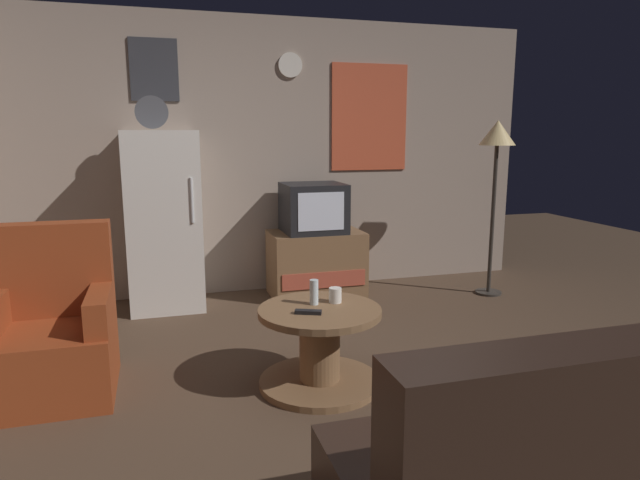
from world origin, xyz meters
TOP-DOWN VIEW (x-y plane):
  - ground_plane at (0.00, 0.00)m, footprint 12.00×12.00m
  - wall_with_art at (0.01, 2.45)m, footprint 5.20×0.12m
  - fridge at (-0.94, 2.10)m, footprint 0.60×0.62m
  - tv_stand at (0.39, 2.07)m, footprint 0.84×0.53m
  - crt_tv at (0.36, 2.06)m, footprint 0.54×0.51m
  - standing_lamp at (1.95, 1.65)m, footprint 0.32×0.32m
  - coffee_table at (-0.11, 0.24)m, footprint 0.72×0.72m
  - wine_glass at (-0.12, 0.33)m, footprint 0.05×0.05m
  - mug_ceramic_white at (0.01, 0.33)m, footprint 0.08×0.08m
  - remote_control at (-0.20, 0.16)m, footprint 0.16×0.10m
  - armchair at (-1.61, 0.61)m, footprint 0.68×0.68m

SIDE VIEW (x-z plane):
  - ground_plane at x=0.00m, z-range 0.00..0.00m
  - coffee_table at x=-0.11m, z-range 0.00..0.48m
  - tv_stand at x=0.39m, z-range 0.00..0.59m
  - armchair at x=-1.61m, z-range -0.14..0.82m
  - remote_control at x=-0.20m, z-range 0.48..0.50m
  - mug_ceramic_white at x=0.01m, z-range 0.48..0.57m
  - wine_glass at x=-0.12m, z-range 0.48..0.63m
  - fridge at x=-0.94m, z-range -0.13..1.64m
  - crt_tv at x=0.36m, z-range 0.59..1.03m
  - wall_with_art at x=0.01m, z-range 0.01..2.51m
  - standing_lamp at x=1.95m, z-range 0.56..2.15m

